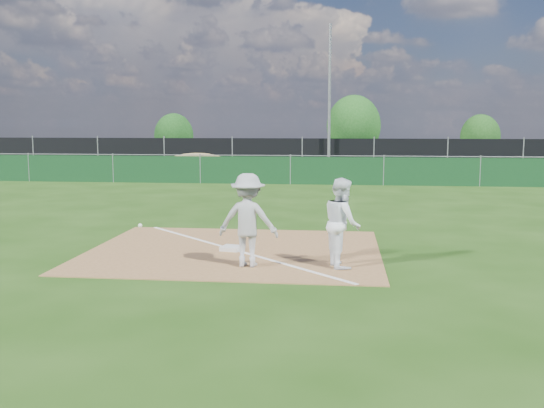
{
  "coord_description": "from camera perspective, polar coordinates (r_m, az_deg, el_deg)",
  "views": [
    {
      "loc": [
        2.18,
        -11.2,
        2.64
      ],
      "look_at": [
        0.79,
        1.0,
        1.0
      ],
      "focal_mm": 40.0,
      "sensor_mm": 36.0,
      "label": 1
    }
  ],
  "objects": [
    {
      "name": "infield_dirt",
      "position": [
        12.67,
        -3.56,
        -4.39
      ],
      "size": [
        6.0,
        5.0,
        0.02
      ],
      "primitive_type": "cube",
      "color": "olive",
      "rests_on": "ground"
    },
    {
      "name": "car_mid",
      "position": [
        38.72,
        1.58,
        4.91
      ],
      "size": [
        5.19,
        3.63,
        1.62
      ],
      "primitive_type": "imported",
      "rotation": [
        0.0,
        0.0,
        1.14
      ],
      "color": "black",
      "rests_on": "parking_lot"
    },
    {
      "name": "car_right",
      "position": [
        38.17,
        7.76,
        4.57
      ],
      "size": [
        4.82,
        2.95,
        1.3
      ],
      "primitive_type": "imported",
      "rotation": [
        0.0,
        0.0,
        1.84
      ],
      "color": "black",
      "rests_on": "parking_lot"
    },
    {
      "name": "tree_mid",
      "position": [
        45.68,
        7.69,
        7.28
      ],
      "size": [
        3.99,
        3.99,
        4.73
      ],
      "color": "#382316",
      "rests_on": "ground"
    },
    {
      "name": "light_pole",
      "position": [
        33.93,
        5.43,
        9.87
      ],
      "size": [
        0.16,
        0.16,
        8.0
      ],
      "primitive_type": "cylinder",
      "color": "slate",
      "rests_on": "ground"
    },
    {
      "name": "black_fence",
      "position": [
        34.31,
        2.86,
        4.69
      ],
      "size": [
        46.0,
        0.04,
        1.8
      ],
      "primitive_type": "cube",
      "color": "black",
      "rests_on": "ground"
    },
    {
      "name": "car_left",
      "position": [
        40.08,
        -5.8,
        4.76
      ],
      "size": [
        4.19,
        2.66,
        1.33
      ],
      "primitive_type": "imported",
      "rotation": [
        0.0,
        0.0,
        1.27
      ],
      "color": "#9A9CA1",
      "rests_on": "parking_lot"
    },
    {
      "name": "first_base",
      "position": [
        12.66,
        -3.83,
        -4.16
      ],
      "size": [
        0.47,
        0.47,
        0.08
      ],
      "primitive_type": "cube",
      "rotation": [
        0.0,
        0.0,
        -0.21
      ],
      "color": "silver",
      "rests_on": "infield_dirt"
    },
    {
      "name": "parking_lot",
      "position": [
        39.35,
        3.32,
        3.75
      ],
      "size": [
        46.0,
        9.0,
        0.01
      ],
      "primitive_type": "cube",
      "color": "black",
      "rests_on": "ground"
    },
    {
      "name": "dirt_mound",
      "position": [
        30.62,
        -7.09,
        3.7
      ],
      "size": [
        3.38,
        2.6,
        1.17
      ],
      "primitive_type": "ellipsoid",
      "color": "#9B814A",
      "rests_on": "ground"
    },
    {
      "name": "tree_right",
      "position": [
        46.05,
        19.0,
        6.01
      ],
      "size": [
        2.77,
        2.77,
        3.29
      ],
      "color": "#382316",
      "rests_on": "ground"
    },
    {
      "name": "runner",
      "position": [
        11.2,
        6.61,
        -1.75
      ],
      "size": [
        0.8,
        0.93,
        1.66
      ],
      "primitive_type": "imported",
      "rotation": [
        0.0,
        0.0,
        1.82
      ],
      "color": "white",
      "rests_on": "ground"
    },
    {
      "name": "ground",
      "position": [
        21.47,
        0.63,
        0.54
      ],
      "size": [
        90.0,
        90.0,
        0.0
      ],
      "primitive_type": "plane",
      "color": "#1C400D",
      "rests_on": "ground"
    },
    {
      "name": "tree_left",
      "position": [
        45.25,
        -9.22,
        6.36
      ],
      "size": [
        2.85,
        2.85,
        3.38
      ],
      "color": "#382316",
      "rests_on": "ground"
    },
    {
      "name": "green_fence",
      "position": [
        26.37,
        1.74,
        3.17
      ],
      "size": [
        44.0,
        0.05,
        1.2
      ],
      "primitive_type": "cube",
      "color": "#0E3417",
      "rests_on": "ground"
    },
    {
      "name": "play_at_first",
      "position": [
        11.11,
        -2.27,
        -1.52
      ],
      "size": [
        2.62,
        0.72,
        1.72
      ],
      "color": "#BBBBBE",
      "rests_on": "infield_dirt"
    },
    {
      "name": "foul_line",
      "position": [
        12.66,
        -3.56,
        -4.32
      ],
      "size": [
        5.01,
        5.01,
        0.01
      ],
      "primitive_type": "cube",
      "rotation": [
        0.0,
        0.0,
        0.79
      ],
      "color": "white",
      "rests_on": "infield_dirt"
    }
  ]
}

